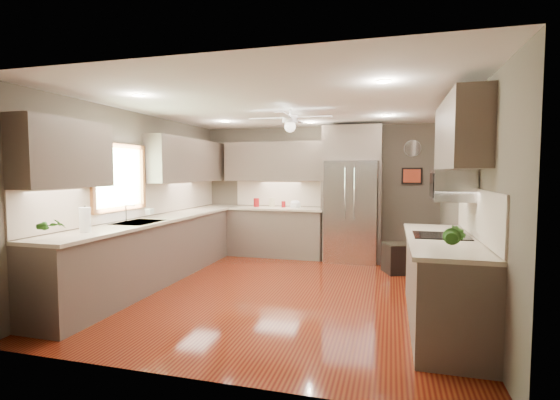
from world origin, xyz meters
The scene contains 27 objects.
floor centered at (0.00, 0.00, 0.00)m, with size 5.00×5.00×0.00m, color #50110A.
ceiling centered at (0.00, 0.00, 2.50)m, with size 5.00×5.00×0.00m, color white.
wall_back centered at (0.00, 2.50, 1.25)m, with size 4.50×4.50×0.00m, color brown.
wall_front centered at (0.00, -2.50, 1.25)m, with size 4.50×4.50×0.00m, color brown.
wall_left centered at (-2.25, 0.00, 1.25)m, with size 5.00×5.00×0.00m, color brown.
wall_right centered at (2.25, 0.00, 1.25)m, with size 5.00×5.00×0.00m, color brown.
canister_a centered at (-1.15, 2.21, 1.02)m, with size 0.11×0.11×0.18m, color maroon.
canister_c centered at (-0.84, 2.24, 1.03)m, with size 0.11×0.11×0.18m, color beige.
canister_d centered at (-0.61, 2.24, 1.00)m, with size 0.08×0.08×0.12m, color maroon.
soap_bottle centered at (-2.08, 0.01, 1.04)m, with size 0.09×0.09×0.19m, color white.
potted_plant_left centered at (-1.93, -1.95, 1.08)m, with size 0.15×0.10×0.29m, color #29611B.
potted_plant_right centered at (1.90, -1.75, 1.10)m, with size 0.18×0.14×0.32m, color #29611B.
bowl centered at (-0.37, 2.21, 0.97)m, with size 0.23×0.23×0.06m, color beige.
left_run centered at (-1.95, 0.15, 0.48)m, with size 0.65×4.70×1.45m.
back_run centered at (-0.72, 2.20, 0.48)m, with size 1.85×0.65×1.45m.
uppers centered at (-0.74, 0.71, 1.87)m, with size 4.50×4.70×0.95m.
window centered at (-2.22, -0.50, 1.55)m, with size 0.05×1.12×0.92m.
sink centered at (-1.93, -0.50, 0.91)m, with size 0.50×0.70×0.32m.
refrigerator centered at (0.70, 2.16, 1.19)m, with size 1.06×0.75×2.45m.
right_run centered at (1.93, -0.80, 0.48)m, with size 0.70×2.20×1.45m.
microwave centered at (2.03, -0.55, 1.48)m, with size 0.43×0.55×0.34m.
ceiling_fan centered at (0.00, 0.30, 2.33)m, with size 1.18×1.18×0.32m.
recessed_lights centered at (-0.04, 0.40, 2.49)m, with size 2.84×3.14×0.01m.
wall_clock centered at (1.75, 2.48, 2.05)m, with size 0.30×0.03×0.30m.
framed_print centered at (1.75, 2.48, 1.55)m, with size 0.36×0.03×0.30m.
stool centered at (1.52, 1.42, 0.24)m, with size 0.56×0.56×0.49m.
paper_towel centered at (-1.96, -1.47, 1.08)m, with size 0.12×0.12×0.31m.
Camera 1 is at (1.39, -5.28, 1.63)m, focal length 26.00 mm.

